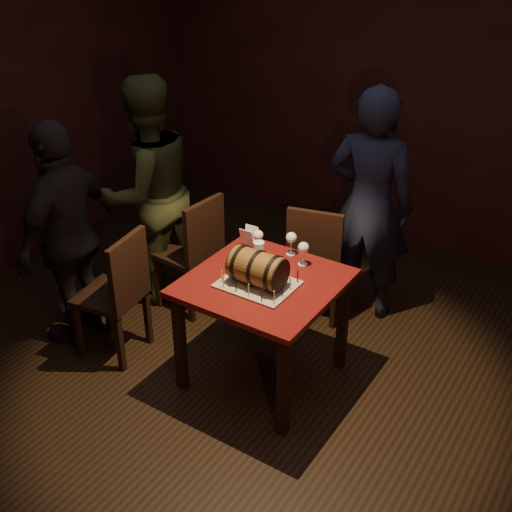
% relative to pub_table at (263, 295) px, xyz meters
% --- Properties ---
extents(room_shell, '(5.04, 5.04, 2.80)m').
position_rel_pub_table_xyz_m(room_shell, '(-0.07, -0.12, 0.76)').
color(room_shell, black).
rests_on(room_shell, ground).
extents(pub_table, '(0.90, 0.90, 0.75)m').
position_rel_pub_table_xyz_m(pub_table, '(0.00, 0.00, 0.00)').
color(pub_table, '#4A0C0C').
rests_on(pub_table, ground).
extents(cake_board, '(0.45, 0.35, 0.01)m').
position_rel_pub_table_xyz_m(cake_board, '(-0.00, -0.07, 0.12)').
color(cake_board, gray).
rests_on(cake_board, pub_table).
extents(barrel_cake, '(0.39, 0.23, 0.23)m').
position_rel_pub_table_xyz_m(barrel_cake, '(-0.00, -0.07, 0.23)').
color(barrel_cake, brown).
rests_on(barrel_cake, cake_board).
extents(birthday_candles, '(0.40, 0.30, 0.09)m').
position_rel_pub_table_xyz_m(birthday_candles, '(0.00, -0.07, 0.16)').
color(birthday_candles, '#FEE098').
rests_on(birthday_candles, cake_board).
extents(wine_glass_left, '(0.07, 0.07, 0.16)m').
position_rel_pub_table_xyz_m(wine_glass_left, '(-0.23, 0.28, 0.23)').
color(wine_glass_left, silver).
rests_on(wine_glass_left, pub_table).
extents(wine_glass_mid, '(0.07, 0.07, 0.16)m').
position_rel_pub_table_xyz_m(wine_glass_mid, '(-0.03, 0.37, 0.23)').
color(wine_glass_mid, silver).
rests_on(wine_glass_mid, pub_table).
extents(wine_glass_right, '(0.07, 0.07, 0.16)m').
position_rel_pub_table_xyz_m(wine_glass_right, '(0.11, 0.30, 0.23)').
color(wine_glass_right, silver).
rests_on(wine_glass_right, pub_table).
extents(pint_of_ale, '(0.07, 0.07, 0.15)m').
position_rel_pub_table_xyz_m(pint_of_ale, '(-0.14, 0.16, 0.18)').
color(pint_of_ale, silver).
rests_on(pint_of_ale, pub_table).
extents(menu_card, '(0.10, 0.05, 0.13)m').
position_rel_pub_table_xyz_m(menu_card, '(-0.33, 0.33, 0.17)').
color(menu_card, white).
rests_on(menu_card, pub_table).
extents(chair_back, '(0.48, 0.48, 0.93)m').
position_rel_pub_table_xyz_m(chair_back, '(-0.05, 0.80, -0.12)').
color(chair_back, black).
rests_on(chair_back, ground).
extents(chair_left_rear, '(0.43, 0.43, 0.93)m').
position_rel_pub_table_xyz_m(chair_left_rear, '(-0.87, 0.42, -0.12)').
color(chair_left_rear, black).
rests_on(chair_left_rear, ground).
extents(chair_left_front, '(0.46, 0.46, 0.93)m').
position_rel_pub_table_xyz_m(chair_left_front, '(-0.95, -0.31, -0.12)').
color(chair_left_front, black).
rests_on(chair_left_front, ground).
extents(person_back, '(0.69, 0.51, 1.75)m').
position_rel_pub_table_xyz_m(person_back, '(0.19, 1.11, 0.23)').
color(person_back, black).
rests_on(person_back, ground).
extents(person_left_rear, '(0.89, 1.01, 1.75)m').
position_rel_pub_table_xyz_m(person_left_rear, '(-1.30, 0.41, 0.24)').
color(person_left_rear, '#32371B').
rests_on(person_left_rear, ground).
extents(person_left_front, '(0.54, 1.00, 1.61)m').
position_rel_pub_table_xyz_m(person_left_front, '(-1.38, -0.31, 0.17)').
color(person_left_front, black).
rests_on(person_left_front, ground).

